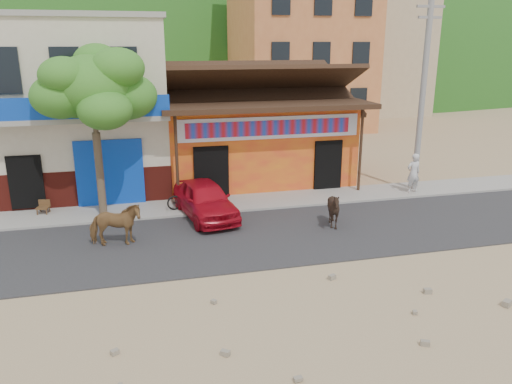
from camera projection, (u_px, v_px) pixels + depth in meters
ground at (266, 271)px, 13.96m from camera, size 120.00×120.00×0.00m
road at (246, 238)px, 16.28m from camera, size 60.00×5.00×0.04m
sidewalk at (226, 204)px, 19.52m from camera, size 60.00×2.00×0.12m
dance_club at (252, 140)px, 23.20m from camera, size 8.00×6.00×3.60m
cafe_building at (78, 108)px, 20.97m from camera, size 7.00×6.00×7.00m
apartment_front at (299, 45)px, 36.64m from camera, size 9.00×9.00×12.00m
apartment_rear at (373, 56)px, 44.60m from camera, size 8.00×8.00×10.00m
hillside at (146, 3)px, 75.58m from camera, size 100.00×40.00×24.00m
tree at (96, 133)px, 17.38m from camera, size 3.00×3.00×6.00m
utility_pole at (423, 94)px, 20.26m from camera, size 0.24×0.24×8.00m
cow_tan at (115, 225)px, 15.42m from camera, size 1.67×0.87×1.37m
cow_dark at (334, 209)px, 16.98m from camera, size 1.54×1.50×1.29m
red_car at (205, 199)px, 17.99m from camera, size 2.23×4.14×1.34m
scooter at (188, 197)px, 18.77m from camera, size 1.70×0.81×0.86m
pedestrian at (413, 173)px, 20.66m from camera, size 0.61×0.41×1.66m
cafe_chair_left at (42, 202)px, 18.17m from camera, size 0.49×0.49×0.89m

